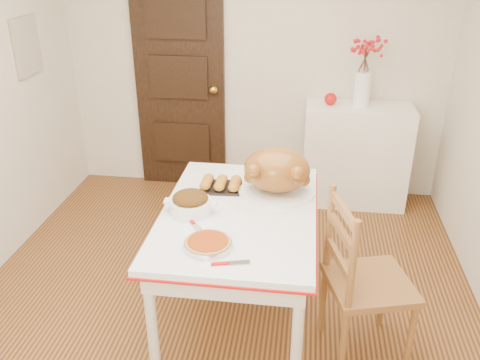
# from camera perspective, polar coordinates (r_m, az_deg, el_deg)

# --- Properties ---
(floor) EXTENTS (3.50, 4.00, 0.00)m
(floor) POSITION_cam_1_polar(r_m,az_deg,el_deg) (3.52, -2.38, -14.91)
(floor) COLOR #412213
(floor) RESTS_ON ground
(wall_back) EXTENTS (3.50, 0.00, 2.50)m
(wall_back) POSITION_cam_1_polar(r_m,az_deg,el_deg) (4.76, 1.61, 13.11)
(wall_back) COLOR beige
(wall_back) RESTS_ON ground
(door_back) EXTENTS (0.85, 0.06, 2.06)m
(door_back) POSITION_cam_1_polar(r_m,az_deg,el_deg) (4.91, -6.75, 10.69)
(door_back) COLOR black
(door_back) RESTS_ON ground
(photo_board) EXTENTS (0.03, 0.35, 0.45)m
(photo_board) POSITION_cam_1_polar(r_m,az_deg,el_deg) (4.50, -22.79, 13.69)
(photo_board) COLOR beige
(photo_board) RESTS_ON ground
(sideboard) EXTENTS (0.94, 0.42, 0.94)m
(sideboard) POSITION_cam_1_polar(r_m,az_deg,el_deg) (4.79, 12.79, 2.71)
(sideboard) COLOR white
(sideboard) RESTS_ON floor
(kitchen_table) EXTENTS (0.93, 1.36, 0.81)m
(kitchen_table) POSITION_cam_1_polar(r_m,az_deg,el_deg) (3.24, -0.12, -9.76)
(kitchen_table) COLOR white
(kitchen_table) RESTS_ON floor
(chair_oak) EXTENTS (0.57, 0.57, 1.04)m
(chair_oak) POSITION_cam_1_polar(r_m,az_deg,el_deg) (3.04, 14.35, -10.77)
(chair_oak) COLOR #955727
(chair_oak) RESTS_ON floor
(berry_vase) EXTENTS (0.33, 0.33, 0.63)m
(berry_vase) POSITION_cam_1_polar(r_m,az_deg,el_deg) (4.55, 13.73, 11.85)
(berry_vase) COLOR white
(berry_vase) RESTS_ON sideboard
(apple) EXTENTS (0.11, 0.11, 0.11)m
(apple) POSITION_cam_1_polar(r_m,az_deg,el_deg) (4.59, 10.12, 8.94)
(apple) COLOR #BB0F0B
(apple) RESTS_ON sideboard
(turkey_platter) EXTENTS (0.52, 0.43, 0.30)m
(turkey_platter) POSITION_cam_1_polar(r_m,az_deg,el_deg) (3.16, 4.15, 0.86)
(turkey_platter) COLOR #9E5D20
(turkey_platter) RESTS_ON kitchen_table
(pumpkin_pie) EXTENTS (0.31, 0.31, 0.05)m
(pumpkin_pie) POSITION_cam_1_polar(r_m,az_deg,el_deg) (2.68, -3.62, -7.04)
(pumpkin_pie) COLOR #8E320A
(pumpkin_pie) RESTS_ON kitchen_table
(stuffing_dish) EXTENTS (0.33, 0.27, 0.12)m
(stuffing_dish) POSITION_cam_1_polar(r_m,az_deg,el_deg) (3.00, -5.58, -2.54)
(stuffing_dish) COLOR #40210A
(stuffing_dish) RESTS_ON kitchen_table
(rolls_tray) EXTENTS (0.27, 0.22, 0.07)m
(rolls_tray) POSITION_cam_1_polar(r_m,az_deg,el_deg) (3.27, -2.16, -0.42)
(rolls_tray) COLOR #9F6A1C
(rolls_tray) RESTS_ON kitchen_table
(pie_server) EXTENTS (0.20, 0.10, 0.01)m
(pie_server) POSITION_cam_1_polar(r_m,az_deg,el_deg) (2.56, -1.06, -9.28)
(pie_server) COLOR silver
(pie_server) RESTS_ON kitchen_table
(carving_knife) EXTENTS (0.18, 0.21, 0.01)m
(carving_knife) POSITION_cam_1_polar(r_m,az_deg,el_deg) (2.87, -4.93, -5.18)
(carving_knife) COLOR silver
(carving_knife) RESTS_ON kitchen_table
(drinking_glass) EXTENTS (0.08, 0.08, 0.11)m
(drinking_glass) POSITION_cam_1_polar(r_m,az_deg,el_deg) (3.47, 2.61, 1.49)
(drinking_glass) COLOR white
(drinking_glass) RESTS_ON kitchen_table
(shaker_pair) EXTENTS (0.09, 0.06, 0.08)m
(shaker_pair) POSITION_cam_1_polar(r_m,az_deg,el_deg) (3.43, 6.60, 0.84)
(shaker_pair) COLOR white
(shaker_pair) RESTS_ON kitchen_table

